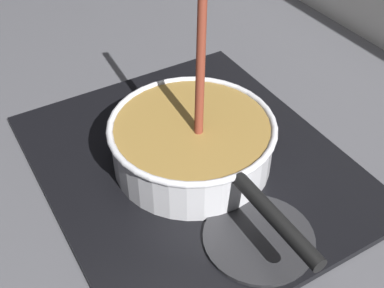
# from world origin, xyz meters

# --- Properties ---
(ground) EXTENTS (2.40, 1.60, 0.04)m
(ground) POSITION_xyz_m (0.00, 0.00, -0.02)
(ground) COLOR #4C4C51
(hob_plate) EXTENTS (0.56, 0.48, 0.01)m
(hob_plate) POSITION_xyz_m (0.05, 0.20, 0.01)
(hob_plate) COLOR black
(hob_plate) RESTS_ON ground
(burner_ring) EXTENTS (0.17, 0.17, 0.01)m
(burner_ring) POSITION_xyz_m (0.05, 0.20, 0.02)
(burner_ring) COLOR #592D0C
(burner_ring) RESTS_ON hob_plate
(spare_burner) EXTENTS (0.16, 0.16, 0.01)m
(spare_burner) POSITION_xyz_m (0.24, 0.20, 0.01)
(spare_burner) COLOR #262628
(spare_burner) RESTS_ON hob_plate
(cooking_pan) EXTENTS (0.44, 0.27, 0.33)m
(cooking_pan) POSITION_xyz_m (0.05, 0.20, 0.06)
(cooking_pan) COLOR silver
(cooking_pan) RESTS_ON hob_plate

